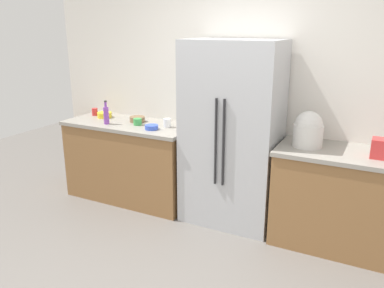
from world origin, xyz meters
TOP-DOWN VIEW (x-y plane):
  - kitchen_back_panel at (0.00, 1.72)m, footprint 4.99×0.10m
  - counter_left at (-1.32, 1.34)m, footprint 1.54×0.67m
  - counter_right at (1.11, 1.34)m, footprint 1.33×0.67m
  - refrigerator at (-0.05, 1.35)m, footprint 0.96×0.63m
  - rice_cooker at (0.71, 1.34)m, footprint 0.27×0.27m
  - bottle_a at (-1.52, 1.17)m, footprint 0.06×0.06m
  - cup_a at (-1.93, 1.46)m, footprint 0.07×0.07m
  - cup_b at (-1.17, 1.30)m, footprint 0.09×0.09m
  - cup_d at (-0.82, 1.36)m, footprint 0.08×0.08m
  - bowl_a at (-1.75, 1.42)m, footprint 0.17×0.17m
  - bowl_b at (-1.26, 1.42)m, footprint 0.18×0.18m
  - bowl_c at (-0.93, 1.20)m, footprint 0.14×0.14m

SIDE VIEW (x-z plane):
  - counter_left at x=-1.32m, z-range 0.00..0.93m
  - counter_right at x=1.11m, z-range 0.00..0.93m
  - refrigerator at x=-0.05m, z-range 0.00..1.89m
  - bowl_c at x=-0.93m, z-range 0.93..0.98m
  - bowl_b at x=-1.26m, z-range 0.93..0.99m
  - bowl_a at x=-1.75m, z-range 0.93..1.00m
  - cup_b at x=-1.17m, z-range 0.93..1.01m
  - cup_a at x=-1.93m, z-range 0.93..1.02m
  - cup_d at x=-0.82m, z-range 0.93..1.03m
  - bottle_a at x=-1.52m, z-range 0.91..1.18m
  - rice_cooker at x=0.71m, z-range 0.92..1.26m
  - kitchen_back_panel at x=0.00m, z-range 0.00..2.86m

